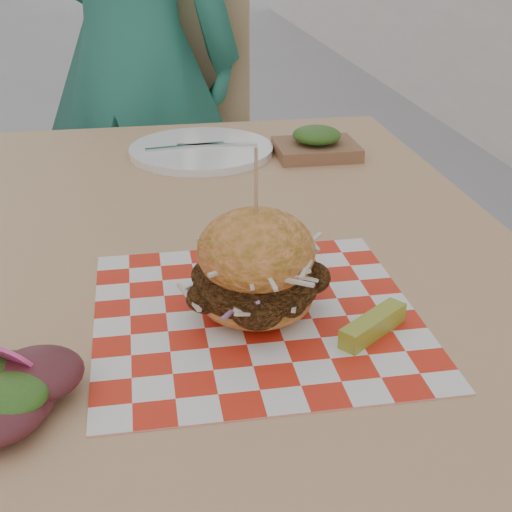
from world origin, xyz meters
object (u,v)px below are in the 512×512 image
object	(u,v)px
patio_table	(230,287)
patio_chair	(188,151)
diner	(131,55)
sandwich	(256,272)

from	to	relation	value
patio_table	patio_chair	xyz separation A→B (m)	(0.02, 1.04, -0.12)
diner	patio_table	bearing A→B (deg)	116.51
patio_chair	patio_table	bearing A→B (deg)	-78.68
patio_chair	sandwich	distance (m)	1.28
diner	patio_chair	distance (m)	0.30
patio_chair	sandwich	world-z (taller)	patio_chair
patio_table	sandwich	size ratio (longest dim) A/B	6.16
patio_table	patio_chair	bearing A→B (deg)	88.82
patio_chair	diner	bearing A→B (deg)	-179.86
diner	patio_chair	bearing A→B (deg)	-172.20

